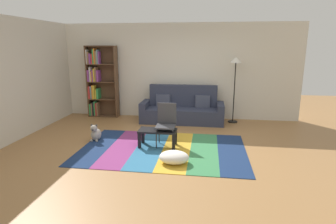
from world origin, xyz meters
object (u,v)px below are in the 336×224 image
Objects in this scene: tv_remote at (157,128)px; folding_chair at (166,121)px; couch at (182,110)px; coffee_table at (158,133)px; standing_lamp at (236,68)px; dog at (96,133)px; bookshelf at (99,82)px; pouf at (174,157)px.

tv_remote is 0.17× the size of folding_chair.
folding_chair is (0.19, 0.06, 0.16)m from tv_remote.
couch is 2.09m from coffee_table.
standing_lamp is 2.77m from folding_chair.
dog is 2.65× the size of tv_remote.
standing_lamp is at bearing 36.61° from tv_remote.
dog is 3.98m from standing_lamp.
pouf is (2.63, -3.17, -0.92)m from bookshelf.
pouf is 2.15m from dog.
coffee_table is 0.45× the size of standing_lamp.
couch is at bearing 81.03° from coffee_table.
coffee_table is 5.29× the size of tv_remote.
tv_remote is at bearing -100.10° from couch.
coffee_table is 1.46× the size of pouf.
bookshelf is 3.21m from tv_remote.
couch is at bearing 65.91° from tv_remote.
coffee_table is (2.19, -2.34, -0.74)m from bookshelf.
dog is at bearing 161.14° from tv_remote.
folding_chair reaches higher than tv_remote.
couch is 2.03m from tv_remote.
coffee_table is 0.88× the size of folding_chair.
standing_lamp reaches higher than couch.
coffee_table is 2.00× the size of dog.
bookshelf is 1.17× the size of standing_lamp.
coffee_table is 0.11m from tv_remote.
coffee_table is at bearing -90.85° from folding_chair.
dog is (-1.45, 0.19, -0.14)m from coffee_table.
dog is at bearing -129.93° from folding_chair.
folding_chair is (1.61, -0.06, 0.37)m from dog.
tv_remote is at bearing 118.06° from pouf.
folding_chair is at bearing -126.90° from standing_lamp.
couch is at bearing -174.25° from standing_lamp.
tv_remote is (2.16, -2.28, -0.66)m from bookshelf.
couch is 4.17× the size of pouf.
standing_lamp is (1.72, 2.20, 1.19)m from coffee_table.
tv_remote is (1.42, -0.12, 0.22)m from dog.
tv_remote is at bearing -111.24° from folding_chair.
folding_chair is at bearing 36.83° from coffee_table.
coffee_table is (-0.33, -2.06, -0.04)m from couch.
folding_chair is (-0.28, 0.95, 0.41)m from pouf.
pouf is at bearing -87.58° from couch.
couch is 2.62m from bookshelf.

